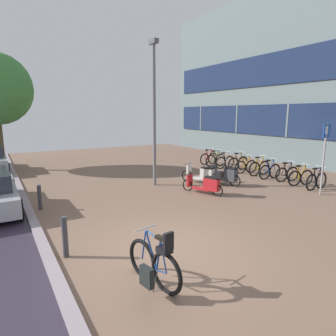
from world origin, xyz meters
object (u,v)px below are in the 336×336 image
object	(u,v)px
lamp_post	(154,107)
bollard_near	(65,237)
bicycle_rack_08	(216,160)
bicycle_rack_09	(209,158)
parking_sign	(324,152)
bollard_far	(40,197)
bicycle_foreground	(154,264)
scooter_near	(226,175)
bicycle_rack_02	(287,174)
bicycle_rack_00	(316,181)
bicycle_rack_04	(259,168)
bicycle_rack_01	(301,177)
scooter_far	(208,183)
bicycle_rack_05	(246,166)
bicycle_rack_06	(238,163)
bicycle_rack_07	(225,162)
scooter_mid	(202,175)
bicycle_rack_03	(270,171)

from	to	relation	value
lamp_post	bollard_near	xyz separation A→B (m)	(-4.72, -4.70, -2.83)
bicycle_rack_08	bicycle_rack_09	xyz separation A→B (m)	(0.11, 0.78, -0.01)
parking_sign	bollard_far	distance (m)	10.14
bicycle_foreground	scooter_near	distance (m)	8.01
bicycle_foreground	bicycle_rack_02	bearing A→B (deg)	24.52
bicycle_rack_00	bicycle_rack_08	xyz separation A→B (m)	(-0.07, 6.20, 0.01)
bicycle_rack_04	scooter_near	xyz separation A→B (m)	(-2.77, -0.67, 0.06)
scooter_near	bicycle_rack_08	bearing A→B (deg)	55.65
bicycle_rack_01	scooter_far	distance (m)	4.45
scooter_near	bollard_far	size ratio (longest dim) A/B	2.11
bicycle_rack_00	bicycle_rack_09	xyz separation A→B (m)	(0.04, 6.98, 0.00)
bicycle_rack_05	bicycle_rack_06	size ratio (longest dim) A/B	0.94
bicycle_rack_07	scooter_mid	size ratio (longest dim) A/B	0.78
bicycle_rack_01	bicycle_rack_09	bearing A→B (deg)	90.42
bicycle_rack_06	scooter_mid	bearing A→B (deg)	-156.94
bicycle_rack_06	bicycle_rack_08	bearing A→B (deg)	99.99
bicycle_rack_08	parking_sign	bearing A→B (deg)	-94.68
bicycle_rack_00	bicycle_rack_01	bearing A→B (deg)	83.62
bicycle_foreground	bicycle_rack_01	size ratio (longest dim) A/B	1.11
bicycle_rack_01	lamp_post	distance (m)	6.94
bicycle_rack_03	bicycle_rack_09	distance (m)	4.65
bicycle_foreground	bicycle_rack_09	xyz separation A→B (m)	(8.92, 9.57, -0.06)
parking_sign	bollard_near	world-z (taller)	parking_sign
bicycle_rack_00	bicycle_rack_01	xyz separation A→B (m)	(0.09, 0.78, -0.01)
bicycle_rack_09	scooter_near	distance (m)	5.28
bicycle_rack_03	lamp_post	distance (m)	6.26
parking_sign	lamp_post	world-z (taller)	lamp_post
bicycle_rack_03	scooter_far	distance (m)	4.31
bicycle_rack_01	bicycle_rack_09	world-z (taller)	bicycle_rack_09
bicycle_rack_04	bicycle_rack_05	distance (m)	0.79
lamp_post	bicycle_rack_04	bearing A→B (deg)	-9.53
bicycle_rack_07	scooter_near	bearing A→B (deg)	-130.98
bicycle_rack_05	bicycle_rack_07	world-z (taller)	bicycle_rack_07
bicycle_rack_02	bicycle_rack_08	xyz separation A→B (m)	(-0.28, 4.65, 0.02)
bollard_far	bicycle_rack_07	bearing A→B (deg)	13.53
bicycle_rack_03	scooter_mid	world-z (taller)	bicycle_rack_03
bicycle_rack_05	bicycle_rack_09	distance (m)	3.10
bicycle_rack_02	bollard_near	xyz separation A→B (m)	(-10.22, -2.24, 0.12)
bicycle_rack_07	bollard_far	xyz separation A→B (m)	(-9.97, -2.40, 0.06)
scooter_mid	scooter_far	size ratio (longest dim) A/B	1.01
bicycle_rack_04	bollard_far	world-z (taller)	bicycle_rack_04
bicycle_rack_09	parking_sign	size ratio (longest dim) A/B	0.51
scooter_mid	scooter_far	distance (m)	1.70
bicycle_rack_04	lamp_post	bearing A→B (deg)	170.47
bollard_near	bicycle_rack_07	bearing A→B (deg)	31.52
scooter_near	scooter_far	bearing A→B (deg)	-154.16
bicycle_rack_03	scooter_mid	size ratio (longest dim) A/B	0.79
scooter_mid	bollard_far	xyz separation A→B (m)	(-6.60, -0.08, -0.01)
bicycle_rack_03	bicycle_rack_09	bearing A→B (deg)	89.22
bicycle_rack_00	bicycle_rack_05	xyz separation A→B (m)	(-0.00, 3.88, -0.01)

